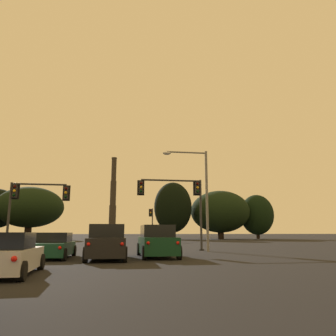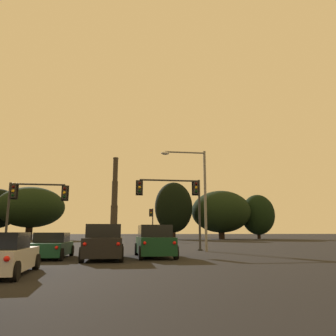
% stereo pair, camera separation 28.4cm
% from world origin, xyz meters
% --- Properties ---
extents(suv_right_lane_front, '(2.11, 4.91, 1.86)m').
position_xyz_m(suv_right_lane_front, '(3.01, 18.56, 0.90)').
color(suv_right_lane_front, '#0F3823').
rests_on(suv_right_lane_front, ground_plane).
extents(suv_center_lane_front, '(2.14, 4.92, 1.86)m').
position_xyz_m(suv_center_lane_front, '(0.12, 17.40, 0.90)').
color(suv_center_lane_front, black).
rests_on(suv_center_lane_front, ground_plane).
extents(sedan_left_lane_front, '(2.03, 4.72, 1.43)m').
position_xyz_m(sedan_left_lane_front, '(-2.86, 18.61, 0.67)').
color(sedan_left_lane_front, '#0F3823').
rests_on(sedan_left_lane_front, ground_plane).
extents(hatchback_left_lane_second, '(2.06, 4.17, 1.44)m').
position_xyz_m(hatchback_left_lane_second, '(-3.08, 11.04, 0.66)').
color(hatchback_left_lane_second, silver).
rests_on(hatchback_left_lane_second, ground_plane).
extents(traffic_light_overhead_left, '(4.61, 0.50, 5.25)m').
position_xyz_m(traffic_light_overhead_left, '(-6.01, 25.57, 3.99)').
color(traffic_light_overhead_left, '#2D2D30').
rests_on(traffic_light_overhead_left, ground_plane).
extents(traffic_light_overhead_right, '(5.45, 0.50, 5.74)m').
position_xyz_m(traffic_light_overhead_right, '(5.68, 25.14, 4.40)').
color(traffic_light_overhead_right, '#2D2D30').
rests_on(traffic_light_overhead_right, ground_plane).
extents(traffic_light_far_right, '(0.78, 0.50, 5.28)m').
position_xyz_m(traffic_light_far_right, '(6.34, 52.43, 3.47)').
color(traffic_light_far_right, '#2D2D30').
rests_on(traffic_light_far_right, ground_plane).
extents(street_lamp, '(3.58, 0.36, 7.80)m').
position_xyz_m(street_lamp, '(6.90, 23.46, 4.88)').
color(street_lamp, slate).
rests_on(street_lamp, ground_plane).
extents(smokestack, '(5.74, 5.74, 40.97)m').
position_xyz_m(smokestack, '(-1.09, 173.08, 16.10)').
color(smokestack, '#2B2722').
rests_on(smokestack, ground_plane).
extents(treeline_left_mid, '(7.57, 6.82, 9.89)m').
position_xyz_m(treeline_left_mid, '(32.32, 69.77, 5.38)').
color(treeline_left_mid, black).
rests_on(treeline_left_mid, ground_plane).
extents(treeline_right_mid, '(7.97, 7.17, 11.94)m').
position_xyz_m(treeline_right_mid, '(12.47, 67.26, 6.65)').
color(treeline_right_mid, black).
rests_on(treeline_right_mid, ground_plane).
extents(treeline_center_right, '(13.35, 12.01, 10.57)m').
position_xyz_m(treeline_center_right, '(-16.70, 69.03, 6.45)').
color(treeline_center_right, black).
rests_on(treeline_center_right, ground_plane).
extents(treeline_center_left, '(13.12, 11.81, 10.58)m').
position_xyz_m(treeline_center_left, '(23.51, 69.39, 5.96)').
color(treeline_center_left, black).
rests_on(treeline_center_left, ground_plane).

